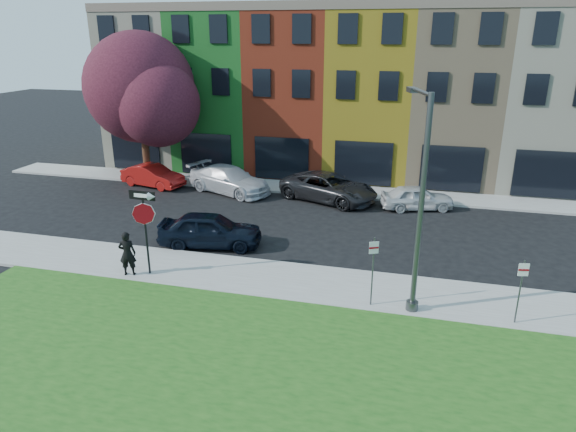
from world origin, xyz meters
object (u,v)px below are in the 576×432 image
(sedan_near, at_px, (210,230))
(street_lamp, at_px, (419,206))
(man, at_px, (127,253))
(stop_sign, at_px, (144,216))

(sedan_near, xyz_separation_m, street_lamp, (8.61, -3.42, 2.94))
(man, bearing_deg, stop_sign, -174.52)
(man, distance_m, street_lamp, 10.77)
(stop_sign, height_order, sedan_near, stop_sign)
(stop_sign, bearing_deg, street_lamp, 1.64)
(man, xyz_separation_m, sedan_near, (1.81, 3.64, -0.23))
(man, height_order, street_lamp, street_lamp)
(sedan_near, bearing_deg, man, 143.64)
(man, distance_m, sedan_near, 4.07)
(sedan_near, bearing_deg, stop_sign, 151.54)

